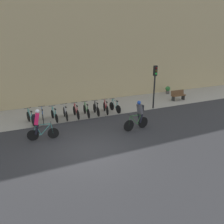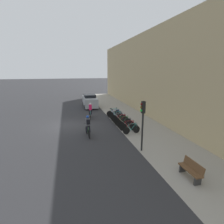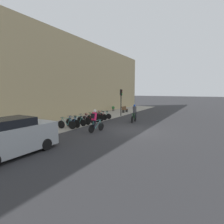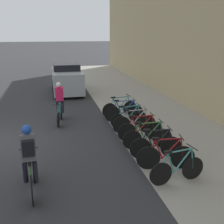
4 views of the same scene
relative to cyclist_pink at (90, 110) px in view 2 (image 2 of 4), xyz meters
The scene contains 17 objects.
ground 3.34m from the cyclist_pink, 50.31° to the right, with size 200.00×200.00×0.00m, color #2B2B2D.
kerb_strip 4.84m from the cyclist_pink, 64.52° to the left, with size 44.00×4.50×0.01m, color gray.
building_facade 8.10m from the cyclist_pink, 73.36° to the left, with size 44.00×0.60×9.57m, color tan.
cyclist_pink is the anchor object (origin of this frame).
cyclist_grey 5.74m from the cyclist_pink, ahead, with size 1.76×0.47×1.79m.
parked_bike_0 2.77m from the cyclist_pink, 94.30° to the left, with size 0.50×1.70×0.97m.
parked_bike_1 2.82m from the cyclist_pink, 78.57° to the left, with size 0.46×1.73×0.99m.
parked_bike_2 3.06m from the cyclist_pink, 64.30° to the left, with size 0.46×1.59×0.94m.
parked_bike_3 3.45m from the cyclist_pink, 52.82° to the left, with size 0.46×1.69×0.98m.
parked_bike_4 3.95m from the cyclist_pink, 43.95° to the left, with size 0.46×1.68×0.97m.
parked_bike_5 4.51m from the cyclist_pink, 37.23° to the left, with size 0.46×1.71×0.97m.
parked_bike_6 5.13m from the cyclist_pink, 32.11° to the left, with size 0.46×1.65×0.97m.
parked_bike_7 5.78m from the cyclist_pink, 28.12° to the left, with size 0.47×1.66×0.98m.
parked_bike_8 6.46m from the cyclist_pink, 24.94° to the left, with size 0.46×1.58×0.95m.
traffic_light_pole 9.37m from the cyclist_pink, 13.99° to the left, with size 0.26×0.30×3.35m.
bench 12.91m from the cyclist_pink, 15.11° to the left, with size 1.41×0.44×0.89m.
parked_car 6.05m from the cyclist_pink, behind, with size 4.30×1.84×1.85m.
Camera 2 is at (16.94, 0.11, 5.27)m, focal length 28.00 mm.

